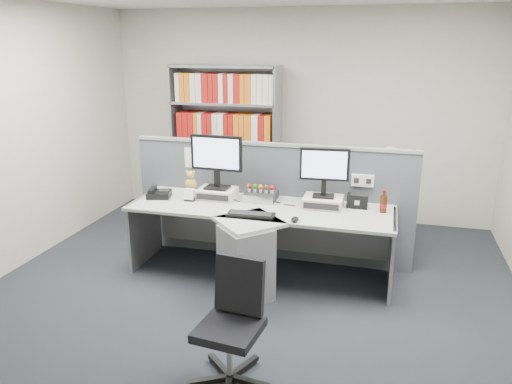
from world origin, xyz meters
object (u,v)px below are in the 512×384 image
(keyboard, at_px, (251,215))
(office_chair, at_px, (233,319))
(mouse, at_px, (295,219))
(desk_phone, at_px, (159,194))
(speaker, at_px, (357,201))
(cola_bottle, at_px, (383,204))
(monitor_right, at_px, (324,168))
(desk, at_px, (255,240))
(desktop_pc, at_px, (261,196))
(desk_calendar, at_px, (190,196))
(shelving_unit, at_px, (226,145))
(monitor_left, at_px, (216,157))
(filing_cabinet, at_px, (385,214))
(desk_fan, at_px, (390,161))

(keyboard, xyz_separation_m, office_chair, (0.25, -1.34, -0.28))
(mouse, height_order, desk_phone, desk_phone)
(speaker, height_order, office_chair, office_chair)
(mouse, relative_size, cola_bottle, 0.48)
(speaker, xyz_separation_m, cola_bottle, (0.25, -0.08, 0.02))
(monitor_right, distance_m, keyboard, 0.85)
(desk, relative_size, mouse, 23.81)
(desktop_pc, bearing_deg, keyboard, -86.09)
(desk, relative_size, desk_calendar, 20.23)
(monitor_right, xyz_separation_m, speaker, (0.33, 0.06, -0.32))
(mouse, bearing_deg, shelving_unit, 123.81)
(monitor_left, bearing_deg, shelving_unit, 105.06)
(desktop_pc, distance_m, mouse, 0.71)
(keyboard, bearing_deg, office_chair, -79.46)
(monitor_right, distance_m, desktop_pc, 0.73)
(cola_bottle, bearing_deg, filing_cabinet, 88.19)
(monitor_right, relative_size, shelving_unit, 0.24)
(monitor_left, bearing_deg, monitor_right, -0.01)
(desk_calendar, relative_size, office_chair, 0.15)
(mouse, bearing_deg, monitor_right, 68.85)
(monitor_left, relative_size, shelving_unit, 0.28)
(mouse, height_order, desk_calendar, desk_calendar)
(filing_cabinet, bearing_deg, keyboard, -129.71)
(cola_bottle, bearing_deg, monitor_right, 178.02)
(monitor_left, height_order, mouse, monitor_left)
(desktop_pc, xyz_separation_m, desk_calendar, (-0.69, -0.22, 0.01))
(keyboard, height_order, cola_bottle, cola_bottle)
(desk_calendar, relative_size, speaker, 0.64)
(office_chair, bearing_deg, filing_cabinet, 70.95)
(keyboard, bearing_deg, desk_phone, 164.14)
(desktop_pc, height_order, filing_cabinet, desktop_pc)
(office_chair, bearing_deg, cola_bottle, 62.11)
(filing_cabinet, height_order, office_chair, office_chair)
(monitor_left, bearing_deg, office_chair, -67.55)
(monitor_left, distance_m, shelving_unit, 1.53)
(monitor_left, distance_m, filing_cabinet, 2.14)
(desk_calendar, distance_m, speaker, 1.68)
(desk_phone, height_order, filing_cabinet, desk_phone)
(monitor_right, xyz_separation_m, keyboard, (-0.61, -0.45, -0.37))
(mouse, bearing_deg, cola_bottle, 31.46)
(desktop_pc, relative_size, shelving_unit, 0.16)
(desk, distance_m, desk_fan, 1.92)
(cola_bottle, bearing_deg, desk_fan, 88.18)
(desk, distance_m, shelving_unit, 2.12)
(keyboard, xyz_separation_m, cola_bottle, (1.18, 0.43, 0.07))
(shelving_unit, bearing_deg, filing_cabinet, -12.07)
(desk_phone, bearing_deg, filing_cabinet, 26.63)
(speaker, relative_size, cola_bottle, 0.89)
(desk_calendar, bearing_deg, speaker, 7.87)
(monitor_right, relative_size, desktop_pc, 1.54)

